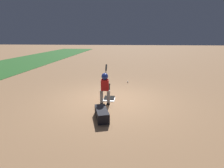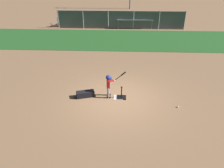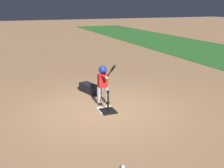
{
  "view_description": "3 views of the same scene",
  "coord_description": "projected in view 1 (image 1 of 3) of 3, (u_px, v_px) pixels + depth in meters",
  "views": [
    {
      "loc": [
        -6.18,
        -0.63,
        2.32
      ],
      "look_at": [
        0.11,
        -0.02,
        0.6
      ],
      "focal_mm": 28.0,
      "sensor_mm": 36.0,
      "label": 1
    },
    {
      "loc": [
        0.14,
        -8.65,
        5.49
      ],
      "look_at": [
        -0.27,
        0.24,
        0.65
      ],
      "focal_mm": 35.0,
      "sensor_mm": 36.0,
      "label": 2
    },
    {
      "loc": [
        6.27,
        -2.25,
        2.76
      ],
      "look_at": [
        -0.13,
        0.33,
        0.67
      ],
      "focal_mm": 42.0,
      "sensor_mm": 36.0,
      "label": 3
    }
  ],
  "objects": [
    {
      "name": "ground_plane",
      "position": [
        111.0,
        100.0,
        6.6
      ],
      "size": [
        90.0,
        90.0,
        0.0
      ],
      "primitive_type": "plane",
      "color": "#99704C"
    },
    {
      "name": "home_plate",
      "position": [
        109.0,
        99.0,
        6.64
      ],
      "size": [
        0.46,
        0.46,
        0.02
      ],
      "primitive_type": "cube",
      "rotation": [
        0.0,
        0.0,
        -0.03
      ],
      "color": "white",
      "rests_on": "ground_plane"
    },
    {
      "name": "batting_tee",
      "position": [
        109.0,
        96.0,
        6.76
      ],
      "size": [
        0.43,
        0.39,
        0.59
      ],
      "color": "black",
      "rests_on": "ground_plane"
    },
    {
      "name": "batter_child",
      "position": [
        105.0,
        84.0,
        6.04
      ],
      "size": [
        0.92,
        0.36,
        1.32
      ],
      "color": "gray",
      "rests_on": "ground_plane"
    },
    {
      "name": "baseball",
      "position": [
        128.0,
        82.0,
        9.1
      ],
      "size": [
        0.07,
        0.07,
        0.07
      ],
      "primitive_type": "sphere",
      "color": "white",
      "rests_on": "ground_plane"
    },
    {
      "name": "equipment_bag",
      "position": [
        102.0,
        114.0,
        5.11
      ],
      "size": [
        0.9,
        0.55,
        0.28
      ],
      "primitive_type": "cube",
      "rotation": [
        0.0,
        0.0,
        0.3
      ],
      "color": "black",
      "rests_on": "ground_plane"
    }
  ]
}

